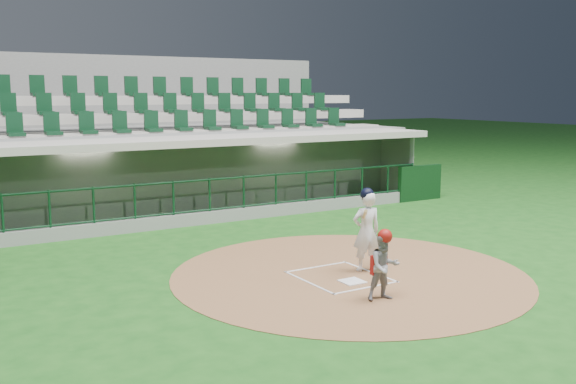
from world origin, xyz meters
The scene contains 8 objects.
ground centered at (0.00, 0.00, 0.00)m, with size 120.00×120.00×0.00m, color #174B15.
dirt_circle centered at (0.30, -0.20, 0.01)m, with size 7.20×7.20×0.01m, color brown.
home_plate centered at (0.00, -0.70, 0.02)m, with size 0.43×0.43×0.02m, color white.
batter_box_chalk centered at (0.00, -0.30, 0.02)m, with size 1.55×1.80×0.01m.
dugout_structure centered at (0.07, 7.85, 0.96)m, with size 16.40×3.70×3.00m.
seating_deck centered at (0.00, 10.91, 1.42)m, with size 17.00×6.72×5.15m.
batter centered at (0.72, -0.20, 0.88)m, with size 0.88×0.90×1.73m.
catcher centered at (-0.17, -1.84, 0.64)m, with size 0.66×0.56×1.28m.
Camera 1 is at (-7.28, -10.34, 3.64)m, focal length 40.00 mm.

